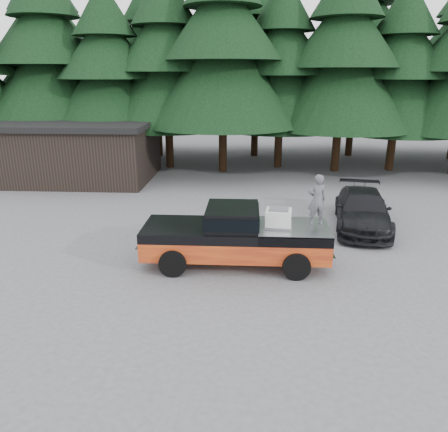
# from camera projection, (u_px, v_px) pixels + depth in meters

# --- Properties ---
(ground) EXTENTS (120.00, 120.00, 0.00)m
(ground) POSITION_uv_depth(u_px,v_px,m) (227.00, 272.00, 13.55)
(ground) COLOR #525255
(ground) RESTS_ON ground
(pickup_truck) EXTENTS (6.00, 2.04, 1.33)m
(pickup_truck) POSITION_uv_depth(u_px,v_px,m) (235.00, 245.00, 13.90)
(pickup_truck) COLOR #DA5617
(pickup_truck) RESTS_ON ground
(truck_cab) EXTENTS (1.66, 1.90, 0.59)m
(truck_cab) POSITION_uv_depth(u_px,v_px,m) (232.00, 216.00, 13.60)
(truck_cab) COLOR black
(truck_cab) RESTS_ON pickup_truck
(air_compressor) EXTENTS (0.84, 0.73, 0.53)m
(air_compressor) POSITION_uv_depth(u_px,v_px,m) (278.00, 219.00, 13.45)
(air_compressor) COLOR silver
(air_compressor) RESTS_ON pickup_truck
(man_on_bed) EXTENTS (0.65, 0.49, 1.62)m
(man_on_bed) POSITION_uv_depth(u_px,v_px,m) (317.00, 200.00, 13.47)
(man_on_bed) COLOR #4E4E54
(man_on_bed) RESTS_ON pickup_truck
(parked_car) EXTENTS (2.78, 5.23, 1.44)m
(parked_car) POSITION_uv_depth(u_px,v_px,m) (362.00, 210.00, 17.23)
(parked_car) COLOR black
(parked_car) RESTS_ON ground
(utility_building) EXTENTS (8.40, 6.40, 3.30)m
(utility_building) POSITION_uv_depth(u_px,v_px,m) (80.00, 150.00, 24.90)
(utility_building) COLOR black
(utility_building) RESTS_ON ground
(treeline) EXTENTS (60.15, 16.05, 17.50)m
(treeline) POSITION_uv_depth(u_px,v_px,m) (248.00, 42.00, 27.40)
(treeline) COLOR black
(treeline) RESTS_ON ground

